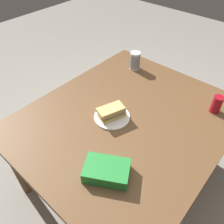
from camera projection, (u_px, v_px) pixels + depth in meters
ground_plane at (123, 176)px, 1.99m from camera, size 8.00×8.00×0.00m
dining_table at (127, 125)px, 1.55m from camera, size 1.41×1.19×0.72m
paper_plate at (112, 117)px, 1.49m from camera, size 0.24×0.24×0.01m
sandwich at (112, 112)px, 1.45m from camera, size 0.20×0.14×0.08m
soda_can_red at (217, 104)px, 1.49m from camera, size 0.07×0.07×0.12m
chip_bag at (107, 171)px, 1.15m from camera, size 0.25×0.27×0.07m
plastic_cup_stack at (135, 61)px, 1.88m from camera, size 0.08×0.08×0.15m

